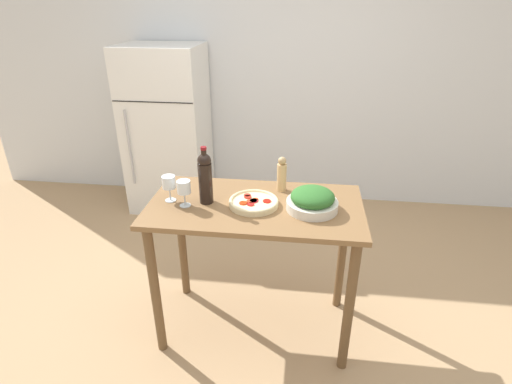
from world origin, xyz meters
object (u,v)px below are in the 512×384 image
wine_bottle (205,177)px  salad_bowl (312,200)px  wine_glass_near (184,188)px  wine_glass_far (169,183)px  refrigerator (167,130)px  pepper_mill (282,175)px  homemade_pizza (254,202)px

wine_bottle → salad_bowl: wine_bottle is taller
wine_glass_near → wine_glass_far: size_ratio=1.00×
refrigerator → pepper_mill: 1.91m
wine_glass_near → homemade_pizza: 0.40m
wine_glass_far → homemade_pizza: bearing=0.2°
wine_glass_far → refrigerator: bearing=109.4°
wine_glass_near → homemade_pizza: wine_glass_near is taller
wine_glass_near → pepper_mill: (0.53, 0.27, -0.01)m
pepper_mill → salad_bowl: size_ratio=0.75×
wine_bottle → wine_glass_near: (-0.11, -0.06, -0.05)m
refrigerator → salad_bowl: bearing=-50.1°
pepper_mill → wine_glass_far: bearing=-160.7°
salad_bowl → homemade_pizza: (-0.33, 0.01, -0.04)m
refrigerator → salad_bowl: (1.40, -1.68, 0.17)m
refrigerator → wine_bottle: size_ratio=4.77×
wine_glass_far → wine_bottle: bearing=2.1°
wine_bottle → wine_glass_far: wine_bottle is taller
salad_bowl → wine_bottle: bearing=178.6°
wine_bottle → salad_bowl: (0.60, -0.02, -0.10)m
homemade_pizza → refrigerator: bearing=122.8°
wine_bottle → salad_bowl: bearing=-1.4°
wine_bottle → homemade_pizza: wine_bottle is taller
refrigerator → wine_glass_far: size_ratio=10.39×
wine_bottle → homemade_pizza: size_ratio=1.20×
wine_glass_far → pepper_mill: pepper_mill is taller
wine_glass_near → salad_bowl: wine_glass_near is taller
wine_bottle → salad_bowl: size_ratio=1.17×
wine_glass_far → salad_bowl: bearing=-0.5°
wine_bottle → wine_glass_far: 0.22m
pepper_mill → refrigerator: bearing=130.1°
wine_glass_near → homemade_pizza: size_ratio=0.55×
wine_glass_near → salad_bowl: bearing=3.5°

